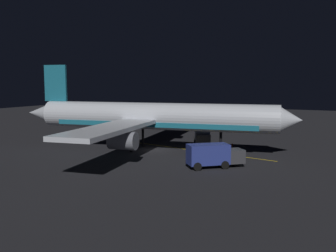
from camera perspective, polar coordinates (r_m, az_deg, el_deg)
ground_plane at (r=52.54m, az=-1.96°, el=-3.79°), size 180.00×180.00×0.20m
apron_guide_stripe at (r=53.10m, az=3.16°, el=-3.57°), size 5.68×25.36×0.01m
airliner at (r=52.11m, az=-2.65°, el=1.31°), size 39.32×39.76×11.94m
baggage_truck at (r=42.02m, az=6.81°, el=-4.47°), size 5.67×6.12×2.64m
catering_truck at (r=57.02m, az=5.21°, el=-1.70°), size 6.60×4.46×2.19m
ground_crew_worker at (r=47.88m, az=8.58°, el=-3.69°), size 0.40×0.40×1.74m
traffic_cone_near_left at (r=56.34m, az=9.68°, el=-2.81°), size 0.50×0.50×0.55m
traffic_cone_near_right at (r=46.64m, az=6.75°, el=-4.73°), size 0.50×0.50×0.55m
traffic_cone_under_wing at (r=51.89m, az=10.73°, el=-3.64°), size 0.50×0.50×0.55m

